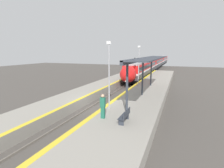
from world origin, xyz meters
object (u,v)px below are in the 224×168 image
train (156,63)px  platform_bench (125,116)px  person_waiting (103,106)px  lamppost_near (109,71)px  lamppost_mid (139,63)px  railway_signal (135,65)px

train → platform_bench: 50.45m
train → person_waiting: bearing=-86.9°
person_waiting → lamppost_near: size_ratio=0.32×
platform_bench → person_waiting: size_ratio=0.88×
train → platform_bench: train is taller
platform_bench → train: bearing=95.0°
person_waiting → lamppost_mid: 13.60m
lamppost_mid → platform_bench: bearing=-81.0°
railway_signal → lamppost_mid: lamppost_mid is taller
railway_signal → platform_bench: bearing=-77.3°
person_waiting → platform_bench: bearing=-4.4°
platform_bench → lamppost_near: size_ratio=0.28×
railway_signal → lamppost_near: lamppost_near is taller
platform_bench → person_waiting: bearing=175.6°
platform_bench → lamppost_mid: bearing=99.0°
person_waiting → lamppost_mid: lamppost_mid is taller
train → platform_bench: (4.41, -50.25, -0.73)m
platform_bench → lamppost_near: bearing=131.9°
lamppost_near → lamppost_mid: (0.00, 11.14, 0.00)m
lamppost_mid → train: bearing=93.5°
train → lamppost_near: bearing=-87.3°
train → lamppost_mid: lamppost_mid is taller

